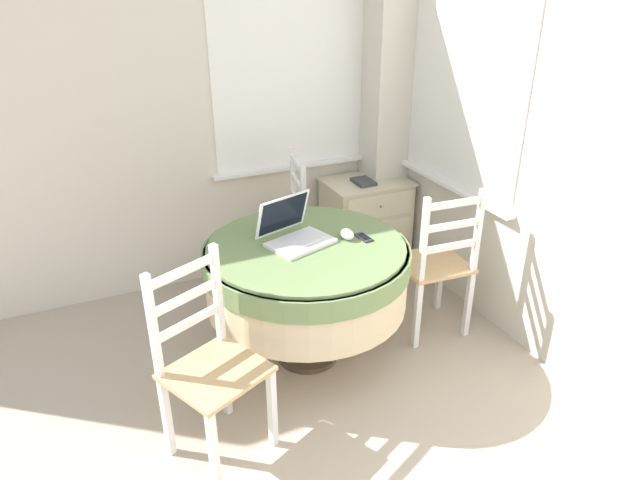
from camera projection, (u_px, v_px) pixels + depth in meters
name	position (u px, v px, depth m)	size (l,w,h in m)	color
corner_room_shell	(382.00, 137.00, 2.96)	(4.16, 5.10, 2.55)	beige
round_dining_table	(307.00, 271.00, 3.13)	(1.13, 1.13, 0.73)	#4C3D2D
laptop	(294.00, 232.00, 3.07)	(0.41, 0.39, 0.24)	white
computer_mouse	(347.00, 234.00, 3.11)	(0.07, 0.10, 0.05)	white
cell_phone	(364.00, 237.00, 3.12)	(0.06, 0.12, 0.01)	#2D2D33
dining_chair_near_back_window	(281.00, 228.00, 3.89)	(0.45, 0.47, 0.97)	tan
dining_chair_near_right_window	(436.00, 265.00, 3.41)	(0.43, 0.41, 0.97)	tan
dining_chair_camera_near	(209.00, 366.00, 2.56)	(0.53, 0.52, 0.97)	tan
corner_cabinet	(365.00, 221.00, 4.32)	(0.62, 0.45, 0.65)	beige
book_on_cabinet	(363.00, 182.00, 4.13)	(0.13, 0.18, 0.02)	#3F3F44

